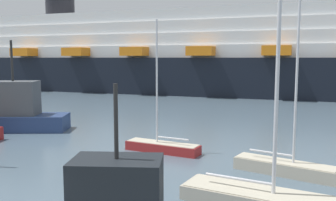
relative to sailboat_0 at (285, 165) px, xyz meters
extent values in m
cube|color=#BCB29E|center=(-0.01, 0.00, -0.15)|extent=(4.75, 2.46, 0.57)
cube|color=beige|center=(-0.01, 0.00, 0.15)|extent=(4.55, 2.32, 0.04)
cylinder|color=silver|center=(0.35, -0.11, 4.15)|extent=(0.11, 0.11, 8.04)
cylinder|color=silver|center=(-0.65, 0.21, 0.48)|extent=(2.01, 0.72, 0.09)
cube|color=#BCB29E|center=(-0.92, -4.09, -0.17)|extent=(5.94, 2.77, 0.53)
cube|color=beige|center=(-0.92, -4.09, 0.11)|extent=(5.69, 2.59, 0.04)
cylinder|color=silver|center=(-0.47, -4.18, 4.81)|extent=(0.14, 0.14, 9.43)
cylinder|color=silver|center=(-1.73, -3.92, 0.44)|extent=(2.54, 0.63, 0.11)
cube|color=maroon|center=(-6.63, 2.21, -0.18)|extent=(4.50, 1.80, 0.51)
cube|color=beige|center=(-6.63, 2.21, 0.09)|extent=(4.32, 1.69, 0.04)
cylinder|color=silver|center=(-6.98, 2.27, 3.56)|extent=(0.11, 0.11, 6.97)
cylinder|color=silver|center=(-6.01, 2.10, 0.42)|extent=(1.96, 0.43, 0.08)
cube|color=#1E2328|center=(-4.55, -8.45, 1.32)|extent=(2.71, 2.00, 1.77)
cylinder|color=#262626|center=(-4.55, -8.45, 3.22)|extent=(0.12, 0.12, 2.04)
cube|color=navy|center=(-19.41, 4.93, 0.14)|extent=(8.83, 5.05, 1.16)
cube|color=#4C5156|center=(-19.01, 5.06, 1.97)|extent=(3.86, 2.89, 2.49)
cylinder|color=#262626|center=(-19.01, 5.06, 4.70)|extent=(0.17, 0.17, 2.96)
cube|color=black|center=(-19.79, 38.97, 2.25)|extent=(98.26, 19.14, 5.37)
cube|color=white|center=(-19.79, 38.97, 5.81)|extent=(90.37, 17.07, 1.76)
cube|color=white|center=(-19.79, 38.97, 7.57)|extent=(84.95, 16.04, 1.76)
cube|color=white|center=(-19.79, 38.97, 9.33)|extent=(79.52, 15.02, 1.76)
cube|color=white|center=(-19.79, 38.97, 11.08)|extent=(74.10, 13.99, 1.76)
cube|color=orange|center=(-39.69, 32.97, 5.81)|extent=(3.66, 2.93, 1.23)
cube|color=orange|center=(-29.94, 32.42, 5.81)|extent=(3.66, 2.93, 1.23)
cube|color=orange|center=(-20.19, 31.88, 5.81)|extent=(3.66, 2.93, 1.23)
cube|color=orange|center=(-10.45, 31.33, 5.81)|extent=(3.66, 2.93, 1.23)
cube|color=orange|center=(-0.70, 30.78, 5.81)|extent=(3.66, 2.93, 1.23)
cylinder|color=black|center=(-37.34, 39.96, 14.40)|extent=(4.92, 4.92, 4.88)
camera|label=1|loc=(-0.45, -17.26, 4.92)|focal=39.18mm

